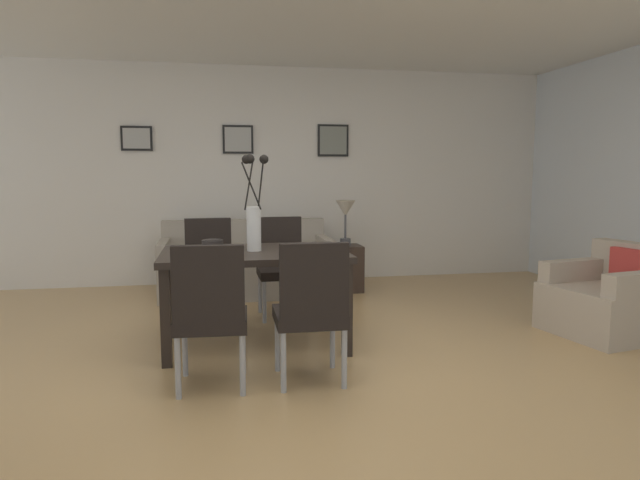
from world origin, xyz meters
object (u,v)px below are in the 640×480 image
object	(u,v)px
dining_table	(254,262)
framed_picture_left	(137,138)
framed_picture_right	(333,140)
dining_chair_near_left	(210,309)
table_lamp	(345,213)
armchair	(610,300)
framed_picture_center	(238,139)
bowl_near_right	(213,243)
bowl_near_left	(212,250)
side_table	(345,268)
dining_chair_far_left	(311,305)
dining_chair_near_right	(209,264)
centerpiece_vase	(254,214)
dining_chair_far_right	(281,261)
sofa	(246,268)

from	to	relation	value
dining_table	framed_picture_left	xyz separation A→B (m)	(-1.16, 2.54, 1.08)
framed_picture_left	framed_picture_right	xyz separation A→B (m)	(2.32, -0.00, -0.00)
framed_picture_left	framed_picture_right	world-z (taller)	framed_picture_right
dining_chair_near_left	table_lamp	bearing A→B (deg)	61.26
armchair	framed_picture_center	world-z (taller)	framed_picture_center
framed_picture_right	dining_chair_near_left	bearing A→B (deg)	-113.50
table_lamp	bowl_near_right	bearing A→B (deg)	-132.48
bowl_near_right	framed_picture_left	world-z (taller)	framed_picture_left
bowl_near_left	armchair	world-z (taller)	bowl_near_left
side_table	bowl_near_left	bearing A→B (deg)	-125.91
dining_chair_near_left	dining_chair_far_left	xyz separation A→B (m)	(0.62, -0.01, 0.00)
dining_table	framed_picture_left	size ratio (longest dim) A/B	3.98
side_table	table_lamp	world-z (taller)	table_lamp
bowl_near_left	table_lamp	bearing A→B (deg)	54.09
dining_table	framed_picture_right	bearing A→B (deg)	65.46
dining_table	dining_chair_far_left	bearing A→B (deg)	-72.13
bowl_near_right	table_lamp	size ratio (longest dim) A/B	0.33
dining_chair_near_left	dining_chair_near_right	world-z (taller)	same
bowl_near_left	framed_picture_center	distance (m)	2.93
dining_chair_near_left	bowl_near_left	world-z (taller)	dining_chair_near_left
dining_chair_far_left	bowl_near_left	size ratio (longest dim) A/B	5.41
centerpiece_vase	armchair	xyz separation A→B (m)	(2.92, -0.26, -0.74)
dining_chair_far_right	framed_picture_right	bearing A→B (deg)	62.97
dining_chair_near_left	bowl_near_left	xyz separation A→B (m)	(0.02, 0.68, 0.27)
dining_table	bowl_near_right	xyz separation A→B (m)	(-0.31, 0.21, 0.13)
dining_chair_far_left	framed_picture_center	bearing A→B (deg)	94.82
framed_picture_center	dining_chair_near_left	bearing A→B (deg)	-95.52
dining_table	dining_chair_near_right	bearing A→B (deg)	112.42
dining_chair_far_left	bowl_near_left	distance (m)	0.96
framed_picture_center	bowl_near_left	bearing A→B (deg)	-96.52
dining_chair_far_right	framed_picture_right	distance (m)	2.23
dining_chair_near_left	side_table	xyz separation A→B (m)	(1.48, 2.70, -0.25)
bowl_near_left	sofa	xyz separation A→B (m)	(0.35, 2.11, -0.50)
dining_table	table_lamp	size ratio (longest dim) A/B	2.75
dining_table	framed_picture_left	distance (m)	3.00
dining_chair_far_left	bowl_near_left	world-z (taller)	dining_chair_far_left
table_lamp	armchair	xyz separation A→B (m)	(1.77, -2.07, -0.61)
side_table	framed_picture_right	bearing A→B (deg)	89.08
dining_chair_far_left	table_lamp	distance (m)	2.87
dining_chair_far_right	table_lamp	distance (m)	1.31
sofa	framed_picture_left	size ratio (longest dim) A/B	5.26
framed_picture_center	dining_chair_far_right	bearing A→B (deg)	-79.47
dining_chair_far_right	centerpiece_vase	world-z (taller)	centerpiece_vase
dining_table	bowl_near_left	bearing A→B (deg)	-146.12
dining_chair_near_left	bowl_near_right	size ratio (longest dim) A/B	5.41
sofa	dining_table	bearing A→B (deg)	-91.19
framed_picture_right	bowl_near_left	bearing A→B (deg)	-118.19
dining_chair_far_left	dining_chair_near_left	bearing A→B (deg)	178.97
dining_chair_near_right	dining_chair_far_left	xyz separation A→B (m)	(0.64, -1.75, 0.00)
bowl_near_left	dining_chair_near_right	bearing A→B (deg)	91.89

